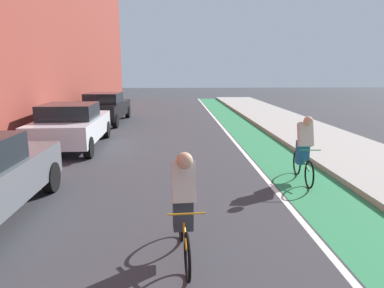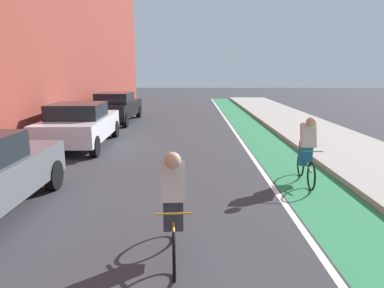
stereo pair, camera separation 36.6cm
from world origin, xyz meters
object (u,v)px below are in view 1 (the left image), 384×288
Objects in this scene: parked_sedan_white at (72,125)px; cyclist_mid at (183,202)px; cyclist_trailing at (304,147)px; parked_sedan_black at (105,107)px.

parked_sedan_white is 8.30m from cyclist_mid.
cyclist_trailing reaches higher than cyclist_mid.
parked_sedan_white is 7.79m from cyclist_trailing.
parked_sedan_black is 2.82× the size of cyclist_trailing.
cyclist_mid is (3.68, -7.45, 0.06)m from parked_sedan_white.
parked_sedan_white is 5.90m from parked_sedan_black.
cyclist_mid is (3.68, -13.34, 0.06)m from parked_sedan_black.
cyclist_mid is 4.48m from cyclist_trailing.
parked_sedan_white and parked_sedan_black have the same top height.
parked_sedan_black is at bearing 105.42° from cyclist_mid.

